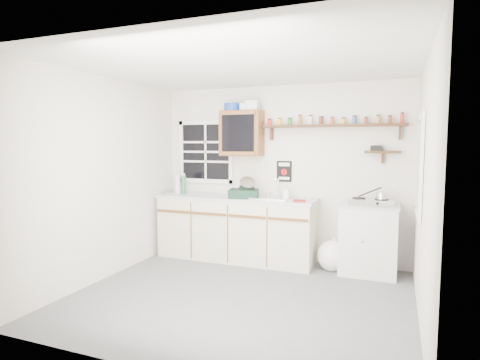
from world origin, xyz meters
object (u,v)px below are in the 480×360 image
Objects in this scene: upper_cabinet at (242,133)px; dish_rack at (245,191)px; spice_shelf at (332,125)px; right_cabinet at (369,239)px; hotplate at (370,201)px; main_cabinet at (236,228)px.

upper_cabinet reaches higher than dish_rack.
right_cabinet is at bearing -19.51° from spice_shelf.
dish_rack reaches higher than hotplate.
upper_cabinet is 1.28m from spice_shelf.
upper_cabinet is at bearing 107.50° from dish_rack.
spice_shelf is (1.31, 0.21, 1.47)m from main_cabinet.
hotplate is (0.01, -0.02, 0.49)m from right_cabinet.
dish_rack is (-1.66, -0.11, 0.56)m from right_cabinet.
dish_rack is (0.17, -0.09, 0.56)m from main_cabinet.
dish_rack is at bearing -27.44° from main_cabinet.
main_cabinet is 0.59m from dish_rack.
hotplate is (1.84, 0.01, 0.49)m from main_cabinet.
spice_shelf reaches higher than dish_rack.
upper_cabinet reaches higher than spice_shelf.
right_cabinet is 0.48× the size of spice_shelf.
right_cabinet is 1.99× the size of dish_rack.
main_cabinet is 1.84m from right_cabinet.
spice_shelf is 4.17× the size of dish_rack.
upper_cabinet is 0.34× the size of spice_shelf.
upper_cabinet is at bearing -176.88° from spice_shelf.
upper_cabinet reaches higher than right_cabinet.
main_cabinet is at bearing 172.39° from hotplate.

